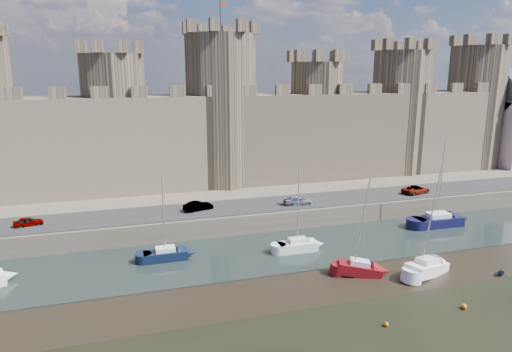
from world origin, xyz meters
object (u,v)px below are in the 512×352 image
(car_1, at_px, (198,206))
(sailboat_1, at_px, (166,254))
(car_2, at_px, (298,201))
(sailboat_3, at_px, (438,220))
(sailboat_5, at_px, (427,267))
(car_3, at_px, (416,190))
(sailboat_2, at_px, (297,245))
(car_0, at_px, (28,222))
(sailboat_4, at_px, (360,268))

(car_1, height_order, sailboat_1, sailboat_1)
(car_2, height_order, sailboat_3, sailboat_3)
(car_2, height_order, sailboat_5, sailboat_5)
(car_3, bearing_deg, sailboat_5, 133.06)
(car_1, xyz_separation_m, sailboat_5, (19.75, -20.09, -2.34))
(sailboat_5, bearing_deg, sailboat_2, 116.29)
(sailboat_1, distance_m, sailboat_5, 27.29)
(car_0, distance_m, sailboat_4, 37.73)
(car_1, bearing_deg, car_2, -111.28)
(sailboat_2, bearing_deg, sailboat_1, 173.34)
(sailboat_3, bearing_deg, sailboat_5, -130.14)
(car_2, relative_size, sailboat_2, 0.40)
(car_0, relative_size, sailboat_4, 0.31)
(sailboat_1, height_order, sailboat_5, sailboat_5)
(car_0, height_order, car_1, car_1)
(car_1, xyz_separation_m, sailboat_3, (30.47, -8.07, -2.27))
(sailboat_1, height_order, sailboat_4, sailboat_4)
(car_2, distance_m, sailboat_4, 17.11)
(sailboat_4, distance_m, sailboat_5, 6.80)
(sailboat_1, xyz_separation_m, sailboat_5, (24.91, -11.15, 0.04))
(sailboat_1, distance_m, sailboat_3, 35.64)
(car_3, bearing_deg, sailboat_1, 87.88)
(car_0, relative_size, car_2, 0.80)
(car_2, distance_m, sailboat_5, 20.01)
(sailboat_2, bearing_deg, sailboat_4, -63.13)
(car_2, xyz_separation_m, sailboat_5, (6.40, -18.82, -2.28))
(car_2, xyz_separation_m, sailboat_1, (-18.51, -7.67, -2.32))
(car_2, distance_m, car_3, 18.69)
(sailboat_1, xyz_separation_m, sailboat_2, (14.64, -1.80, 0.04))
(car_2, bearing_deg, car_1, 91.72)
(car_0, distance_m, sailboat_1, 17.26)
(sailboat_1, xyz_separation_m, sailboat_4, (18.37, -9.28, -0.01))
(sailboat_2, xyz_separation_m, sailboat_3, (20.99, 2.67, 0.07))
(car_0, bearing_deg, sailboat_3, -110.09)
(car_1, height_order, sailboat_3, sailboat_3)
(car_2, height_order, car_3, car_3)
(car_3, relative_size, sailboat_2, 0.46)
(car_0, bearing_deg, car_2, -103.03)
(sailboat_1, bearing_deg, car_3, 12.22)
(car_0, xyz_separation_m, car_2, (33.24, -1.02, 0.03))
(car_3, height_order, sailboat_1, sailboat_1)
(sailboat_2, bearing_deg, car_2, 68.13)
(car_3, distance_m, sailboat_5, 22.89)
(car_0, xyz_separation_m, sailboat_5, (39.64, -19.84, -2.25))
(car_1, bearing_deg, sailboat_5, -151.35)
(car_1, height_order, sailboat_2, sailboat_2)
(car_0, xyz_separation_m, car_3, (51.93, -0.66, 0.08))
(sailboat_1, height_order, sailboat_2, sailboat_2)
(sailboat_1, relative_size, sailboat_5, 0.83)
(sailboat_4, bearing_deg, car_3, 63.87)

